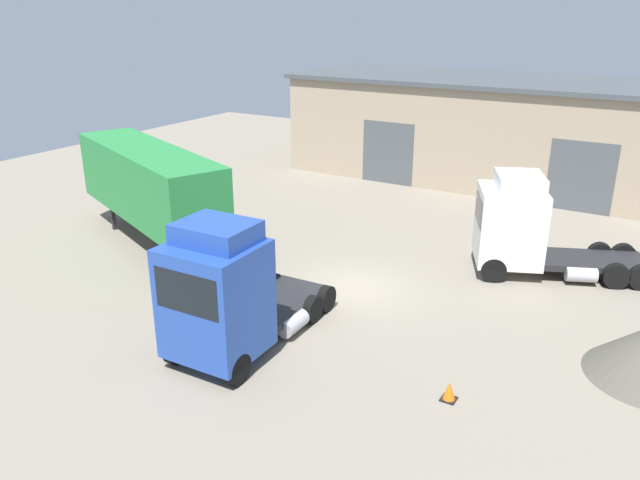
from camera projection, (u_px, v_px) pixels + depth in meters
ground_plane at (355, 289)px, 23.07m from camera, size 60.00×60.00×0.00m
warehouse_building at (502, 130)px, 36.75m from camera, size 24.61×9.21×5.94m
tractor_unit_white at (523, 227)px, 23.90m from camera, size 6.87×4.81×3.93m
container_trailer_green at (150, 185)px, 26.49m from camera, size 10.37×6.22×4.24m
tractor_unit_blue at (225, 295)px, 17.89m from camera, size 2.66×6.21×4.29m
traffic_cone at (449, 392)px, 16.47m from camera, size 0.40×0.40×0.55m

